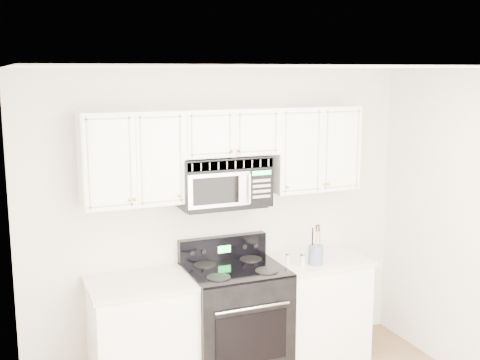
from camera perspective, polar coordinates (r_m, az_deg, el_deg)
room at (r=3.82m, az=7.48°, el=-9.37°), size 3.51×3.51×2.61m
base_cabinet_left at (r=5.14m, az=-9.18°, el=-14.60°), size 0.86×0.65×0.92m
base_cabinet_right at (r=5.67m, az=7.13°, el=-12.07°), size 0.86×0.65×0.92m
range at (r=5.30m, az=-0.46°, el=-12.95°), size 0.81×0.74×1.13m
upper_cabinets at (r=5.07m, az=-1.22°, el=3.01°), size 2.44×0.37×0.75m
microwave at (r=5.07m, az=-1.60°, el=-0.11°), size 0.76×0.43×0.42m
utensil_crock at (r=5.30m, az=7.19°, el=-7.00°), size 0.13×0.13×0.35m
shaker_salt at (r=5.25m, az=5.96°, el=-7.52°), size 0.05×0.05×0.11m
shaker_pepper at (r=5.30m, az=4.54°, el=-7.42°), size 0.04×0.04×0.09m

